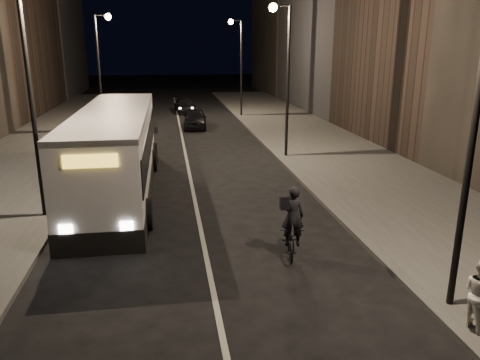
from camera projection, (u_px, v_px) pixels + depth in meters
name	position (u px, v px, depth m)	size (l,w,h in m)	color
ground	(206.00, 254.00, 14.36)	(180.00, 180.00, 0.00)	black
sidewalk_right	(323.00, 148.00, 28.90)	(7.00, 70.00, 0.16)	#3B3B38
sidewalk_left	(34.00, 157.00, 26.35)	(7.00, 70.00, 0.16)	#3B3B38
streetlight_right_near	(469.00, 86.00, 9.87)	(1.20, 0.44, 8.12)	black
streetlight_right_mid	(284.00, 61.00, 25.05)	(1.20, 0.44, 8.12)	black
streetlight_right_far	(238.00, 55.00, 40.23)	(1.20, 0.44, 8.12)	black
streetlight_left_near	(36.00, 70.00, 15.87)	(1.20, 0.44, 8.12)	black
streetlight_left_far	(102.00, 57.00, 32.94)	(1.20, 0.44, 8.12)	black
city_bus	(116.00, 148.00, 20.01)	(3.20, 13.34, 3.58)	silver
cyclist_on_bicycle	(291.00, 232.00, 14.14)	(1.01, 2.03, 2.24)	black
car_near	(195.00, 118.00, 36.03)	(1.71, 4.26, 1.45)	black
car_mid	(139.00, 119.00, 35.65)	(1.50, 4.31, 1.42)	#323335
car_far	(185.00, 105.00, 44.39)	(1.81, 4.46, 1.29)	black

